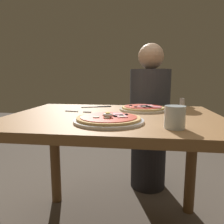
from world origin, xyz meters
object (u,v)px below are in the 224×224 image
object	(u,v)px
pizza_across_left	(143,108)
water_glass_near	(175,119)
knife	(98,107)
diner_person	(149,121)
pizza_foreground	(110,119)
fork	(76,111)
dining_table	(114,138)
salt_shaker	(182,104)

from	to	relation	value
pizza_across_left	water_glass_near	distance (m)	0.45
pizza_across_left	knife	world-z (taller)	pizza_across_left
pizza_across_left	diner_person	xyz separation A→B (m)	(0.06, 0.49, -0.18)
pizza_foreground	fork	world-z (taller)	pizza_foreground
water_glass_near	pizza_across_left	bearing A→B (deg)	104.87
pizza_across_left	knife	xyz separation A→B (m)	(-0.29, 0.10, -0.01)
diner_person	knife	bearing A→B (deg)	48.50
dining_table	water_glass_near	distance (m)	0.40
dining_table	diner_person	bearing A→B (deg)	72.83
salt_shaker	knife	bearing A→B (deg)	178.18
pizza_across_left	diner_person	world-z (taller)	diner_person
pizza_foreground	knife	world-z (taller)	pizza_foreground
knife	salt_shaker	xyz separation A→B (m)	(0.52, -0.02, 0.03)
dining_table	fork	bearing A→B (deg)	162.19
dining_table	diner_person	distance (m)	0.70
water_glass_near	fork	distance (m)	0.59
knife	fork	bearing A→B (deg)	-112.65
dining_table	pizza_across_left	xyz separation A→B (m)	(0.15, 0.18, 0.13)
pizza_foreground	pizza_across_left	world-z (taller)	pizza_foreground
dining_table	pizza_foreground	world-z (taller)	pizza_foreground
dining_table	salt_shaker	bearing A→B (deg)	34.26
fork	knife	bearing A→B (deg)	67.35
dining_table	pizza_foreground	size ratio (longest dim) A/B	3.53
dining_table	fork	world-z (taller)	fork
dining_table	pizza_across_left	world-z (taller)	pizza_across_left
dining_table	water_glass_near	size ratio (longest dim) A/B	12.48
dining_table	water_glass_near	world-z (taller)	water_glass_near
knife	dining_table	bearing A→B (deg)	-63.59
dining_table	diner_person	world-z (taller)	diner_person
salt_shaker	fork	bearing A→B (deg)	-162.69
fork	pizza_foreground	bearing A→B (deg)	-47.62
knife	diner_person	distance (m)	0.55
dining_table	pizza_foreground	bearing A→B (deg)	-88.59
pizza_across_left	pizza_foreground	bearing A→B (deg)	-112.13
dining_table	knife	size ratio (longest dim) A/B	5.73
knife	salt_shaker	bearing A→B (deg)	-1.82
pizza_foreground	dining_table	bearing A→B (deg)	91.41
fork	pizza_across_left	bearing A→B (deg)	15.69
water_glass_near	diner_person	bearing A→B (deg)	93.59
pizza_across_left	diner_person	size ratio (longest dim) A/B	0.23
salt_shaker	diner_person	bearing A→B (deg)	113.68
dining_table	knife	bearing A→B (deg)	116.41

